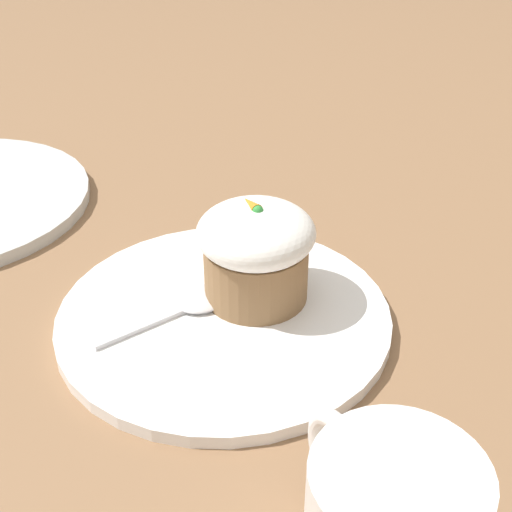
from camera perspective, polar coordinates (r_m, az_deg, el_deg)
The scene contains 4 objects.
ground_plane at distance 0.57m, azimuth -2.56°, elevation -5.35°, with size 4.00×4.00×0.00m, color #846042.
dessert_plate at distance 0.56m, azimuth -2.58°, elevation -4.92°, with size 0.26×0.26×0.01m.
carrot_cake at distance 0.55m, azimuth -0.00°, elevation 0.42°, with size 0.09×0.09×0.08m.
spoon at distance 0.56m, azimuth -5.30°, elevation -3.86°, with size 0.04×0.12×0.01m.
Camera 1 is at (-0.41, 0.17, 0.35)m, focal length 50.00 mm.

